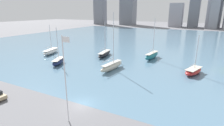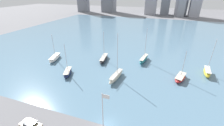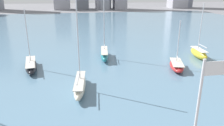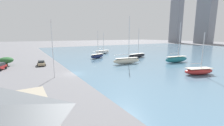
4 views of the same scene
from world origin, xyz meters
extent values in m
plane|color=slate|center=(0.00, 0.00, 0.00)|extent=(500.00, 500.00, 0.00)
cube|color=slate|center=(0.00, 70.00, 0.00)|extent=(180.00, 140.00, 0.00)
cylinder|color=silver|center=(1.16, -4.56, 6.10)|extent=(0.14, 0.14, 12.20)
cube|color=white|center=(1.78, -4.56, 11.70)|extent=(1.10, 0.03, 0.70)
cube|color=slate|center=(-95.71, 165.46, 27.10)|extent=(12.62, 10.18, 54.20)
cube|color=slate|center=(-63.26, 173.86, 25.32)|extent=(15.97, 14.08, 50.63)
cube|color=#9E9EA8|center=(-9.39, 168.90, 11.36)|extent=(12.35, 12.08, 22.72)
cube|color=#9E9EA8|center=(21.55, 165.78, 21.14)|extent=(8.97, 11.32, 42.28)
cube|color=#8E939E|center=(23.06, 164.50, 16.77)|extent=(7.21, 13.10, 33.55)
cube|color=#8E939E|center=(24.40, 171.37, 18.57)|extent=(9.99, 10.35, 37.13)
ellipsoid|color=beige|center=(-3.80, 18.38, 0.97)|extent=(2.89, 9.68, 1.92)
cube|color=#BCB7AD|center=(-3.80, 18.38, 1.88)|extent=(2.37, 7.94, 0.10)
cube|color=#2D2D33|center=(-3.80, 18.38, 0.44)|extent=(0.37, 1.72, 0.87)
cylinder|color=silver|center=(-3.71, 19.10, 8.39)|extent=(0.18, 0.18, 12.92)
cylinder|color=silver|center=(-4.02, 16.60, 3.03)|extent=(0.77, 5.00, 0.14)
ellipsoid|color=white|center=(-32.08, 24.34, 0.85)|extent=(4.87, 9.44, 1.70)
cube|color=silver|center=(-32.08, 24.34, 1.65)|extent=(4.00, 7.74, 0.10)
cube|color=#2D2D33|center=(-32.08, 24.34, 0.39)|extent=(0.59, 1.62, 0.76)
cylinder|color=silver|center=(-32.27, 25.00, 6.07)|extent=(0.18, 0.18, 8.74)
cylinder|color=silver|center=(-31.76, 23.16, 2.80)|extent=(1.16, 3.71, 0.14)
ellipsoid|color=black|center=(-12.86, 30.27, 0.82)|extent=(3.58, 10.04, 1.63)
cube|color=#BCB7AD|center=(-12.86, 30.27, 1.59)|extent=(2.94, 8.23, 0.10)
cube|color=#2D2D33|center=(-12.86, 30.27, 0.37)|extent=(0.41, 1.77, 0.73)
cylinder|color=silver|center=(-12.97, 31.00, 6.71)|extent=(0.18, 0.18, 10.14)
cylinder|color=silver|center=(-12.62, 28.61, 2.74)|extent=(0.83, 4.81, 0.14)
ellipsoid|color=#19234C|center=(-20.12, 15.69, 0.83)|extent=(4.64, 7.29, 1.64)
cube|color=beige|center=(-20.12, 15.69, 1.60)|extent=(3.80, 5.98, 0.10)
cube|color=#2D2D33|center=(-20.12, 15.69, 0.37)|extent=(0.62, 1.23, 0.74)
cylinder|color=silver|center=(-20.31, 16.17, 6.17)|extent=(0.18, 0.18, 9.04)
cylinder|color=silver|center=(-19.72, 14.72, 2.75)|extent=(1.32, 2.96, 0.14)
ellipsoid|color=#B72828|center=(15.67, 24.71, 0.77)|extent=(4.77, 7.68, 1.53)
cube|color=beige|center=(15.67, 24.71, 1.48)|extent=(3.91, 6.30, 0.10)
cube|color=#2D2D33|center=(15.67, 24.71, 0.35)|extent=(0.57, 1.28, 0.69)
cylinder|color=silver|center=(15.84, 25.22, 5.59)|extent=(0.18, 0.18, 8.12)
cylinder|color=silver|center=(15.39, 23.89, 2.63)|extent=(1.04, 2.70, 0.14)
ellipsoid|color=#1E757F|center=(2.65, 34.41, 1.04)|extent=(3.06, 9.41, 2.06)
cube|color=beige|center=(2.65, 34.41, 2.02)|extent=(2.51, 7.71, 0.10)
cube|color=#2D2D33|center=(2.65, 34.41, 0.47)|extent=(0.40, 1.67, 0.93)
cylinder|color=silver|center=(2.75, 35.10, 7.63)|extent=(0.18, 0.18, 11.13)
cylinder|color=silver|center=(2.50, 33.38, 3.17)|extent=(0.65, 3.46, 0.14)
cylinder|color=black|center=(-13.38, -4.55, 0.32)|extent=(0.66, 0.32, 0.64)
camera|label=1|loc=(16.50, -20.80, 14.98)|focal=28.00mm
camera|label=2|loc=(8.39, -20.97, 25.86)|focal=24.00mm
camera|label=3|loc=(-4.83, -13.08, 15.22)|focal=35.00mm
camera|label=4|loc=(34.34, -9.93, 8.84)|focal=24.00mm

